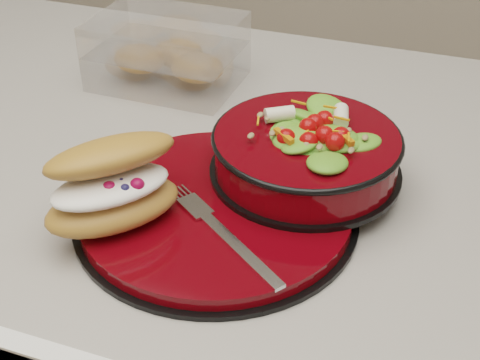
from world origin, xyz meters
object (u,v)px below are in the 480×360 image
(dinner_plate, at_px, (217,210))
(fork, at_px, (225,235))
(salad_bowl, at_px, (306,147))
(croissant, at_px, (114,185))
(pastry_box, at_px, (168,53))

(dinner_plate, distance_m, fork, 0.06)
(dinner_plate, height_order, fork, fork)
(salad_bowl, bearing_deg, dinner_plate, -130.49)
(croissant, relative_size, pastry_box, 0.82)
(dinner_plate, xyz_separation_m, pastry_box, (-0.18, 0.28, 0.03))
(dinner_plate, height_order, pastry_box, pastry_box)
(salad_bowl, xyz_separation_m, croissant, (-0.16, -0.14, 0.01))
(dinner_plate, bearing_deg, croissant, -146.15)
(pastry_box, bearing_deg, salad_bowl, -35.96)
(salad_bowl, bearing_deg, croissant, -137.97)
(pastry_box, bearing_deg, dinner_plate, -55.62)
(fork, height_order, pastry_box, pastry_box)
(croissant, bearing_deg, dinner_plate, -13.68)
(dinner_plate, relative_size, salad_bowl, 1.42)
(croissant, relative_size, fork, 1.15)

